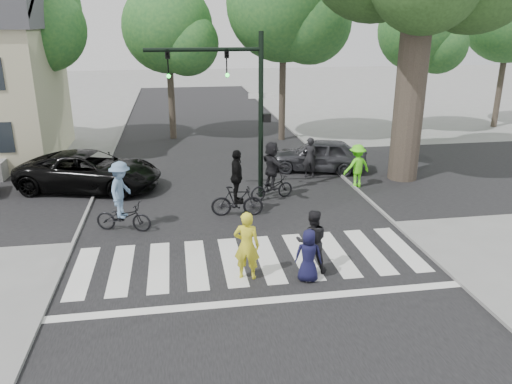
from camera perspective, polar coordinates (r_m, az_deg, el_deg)
ground at (r=13.17m, az=-0.04°, el=-9.69°), size 120.00×120.00×0.00m
road_stem at (r=17.68m, az=-2.65°, el=-1.98°), size 10.00×70.00×0.01m
road_cross at (r=20.50m, az=-3.64°, el=0.99°), size 70.00×10.00×0.01m
curb_left at (r=17.86m, az=-18.98°, el=-2.67°), size 0.10×70.00×0.10m
curb_right at (r=18.88m, az=12.76°, el=-0.92°), size 0.10×70.00×0.10m
crosswalk at (r=13.75m, az=-0.49°, el=-8.36°), size 10.00×3.85×0.01m
traffic_signal at (r=17.91m, az=-2.15°, el=11.19°), size 4.45×0.29×6.00m
bg_tree_1 at (r=27.75m, az=-24.86°, el=18.01°), size 6.09×5.80×9.80m
bg_tree_2 at (r=28.03m, az=-9.53°, el=17.62°), size 5.04×4.80×8.40m
bg_tree_3 at (r=27.39m, az=3.96°, el=20.23°), size 6.30×6.00×10.20m
bg_tree_4 at (r=30.94m, az=18.63°, el=16.76°), size 4.83×4.60×8.15m
pedestrian_woman at (r=12.73m, az=-1.07°, el=-6.14°), size 0.77×0.61×1.83m
pedestrian_child at (r=12.76m, az=6.02°, el=-7.25°), size 0.78×0.62×1.41m
pedestrian_adult at (r=13.17m, az=6.40°, el=-5.62°), size 0.93×0.78×1.73m
cyclist_left at (r=16.11m, az=-15.06°, el=-1.06°), size 1.89×1.30×2.27m
cyclist_mid at (r=16.78m, az=-2.19°, el=0.30°), size 1.82×1.12×2.31m
cyclist_right at (r=18.38m, az=1.81°, el=2.08°), size 1.84×1.70×2.20m
car_suv at (r=20.57m, az=-18.46°, el=2.29°), size 5.95×3.88×1.52m
car_grey at (r=22.22m, az=7.13°, el=4.23°), size 4.55×2.89×1.44m
bystander_hivis at (r=20.17m, az=11.46°, el=2.92°), size 1.25×0.91×1.75m
bystander_dark at (r=21.27m, az=6.13°, el=3.97°), size 0.66×0.47×1.71m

